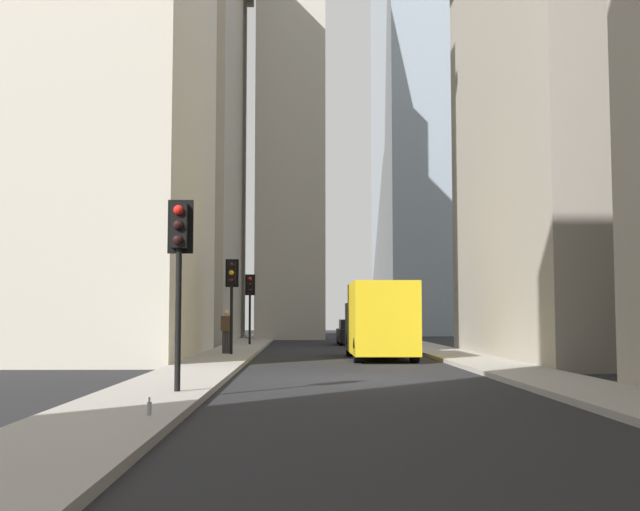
% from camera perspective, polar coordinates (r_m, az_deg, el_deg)
% --- Properties ---
extents(ground_plane, '(135.00, 135.00, 0.00)m').
position_cam_1_polar(ground_plane, '(20.91, 2.95, -8.83)').
color(ground_plane, black).
extents(sidewalk_right, '(90.00, 2.20, 0.14)m').
position_cam_1_polar(sidewalk_right, '(21.05, -9.50, -8.55)').
color(sidewalk_right, gray).
rests_on(sidewalk_right, ground_plane).
extents(sidewalk_left, '(90.00, 2.20, 0.14)m').
position_cam_1_polar(sidewalk_left, '(21.70, 15.01, -8.34)').
color(sidewalk_left, gray).
rests_on(sidewalk_left, ground_plane).
extents(building_left_midfar, '(14.93, 10.50, 19.99)m').
position_cam_1_polar(building_left_midfar, '(33.18, 20.54, 10.55)').
color(building_left_midfar, gray).
rests_on(building_left_midfar, ground_plane).
extents(building_right_midfar, '(12.48, 10.50, 25.82)m').
position_cam_1_polar(building_right_midfar, '(33.89, -17.37, 15.32)').
color(building_right_midfar, beige).
rests_on(building_right_midfar, ground_plane).
extents(building_right_far, '(16.11, 10.50, 27.07)m').
position_cam_1_polar(building_right_far, '(51.32, -11.60, 9.18)').
color(building_right_far, '#A8A091').
rests_on(building_right_far, ground_plane).
extents(church_spire, '(5.26, 5.26, 41.34)m').
position_cam_1_polar(church_spire, '(59.02, -2.09, 15.46)').
color(church_spire, '#B7B2A5').
rests_on(church_spire, ground_plane).
extents(delivery_truck, '(6.46, 2.25, 2.84)m').
position_cam_1_polar(delivery_truck, '(30.17, 4.29, -4.66)').
color(delivery_truck, yellow).
rests_on(delivery_truck, ground_plane).
extents(sedan_black, '(4.30, 1.78, 1.42)m').
position_cam_1_polar(sedan_black, '(45.04, 2.43, -5.56)').
color(sedan_black, black).
rests_on(sedan_black, ground_plane).
extents(traffic_light_foreground, '(0.43, 0.52, 3.86)m').
position_cam_1_polar(traffic_light_foreground, '(16.23, -10.09, 0.45)').
color(traffic_light_foreground, black).
rests_on(traffic_light_foreground, sidewalk_right).
extents(traffic_light_midblock, '(0.43, 0.52, 3.72)m').
position_cam_1_polar(traffic_light_midblock, '(31.24, -6.36, -2.05)').
color(traffic_light_midblock, black).
rests_on(traffic_light_midblock, sidewalk_right).
extents(traffic_light_far_junction, '(0.43, 0.52, 3.66)m').
position_cam_1_polar(traffic_light_far_junction, '(41.90, -5.05, -2.69)').
color(traffic_light_far_junction, black).
rests_on(traffic_light_far_junction, sidewalk_right).
extents(pedestrian, '(0.26, 0.44, 1.74)m').
position_cam_1_polar(pedestrian, '(31.91, -6.74, -5.29)').
color(pedestrian, '#33333D').
rests_on(pedestrian, sidewalk_right).
extents(discarded_bottle, '(0.07, 0.07, 0.27)m').
position_cam_1_polar(discarded_bottle, '(12.49, -12.16, -10.65)').
color(discarded_bottle, '#999EA3').
rests_on(discarded_bottle, sidewalk_right).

